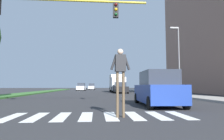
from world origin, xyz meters
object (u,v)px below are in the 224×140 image
Objects in this scene: sedan_distant at (81,87)px; sedan_far_horizon at (92,87)px; suv_crossing at (158,89)px; street_lamp_right at (178,54)px; sedan_midblock at (120,88)px; truck_box_delivery at (117,83)px; pedestrian_performer at (120,71)px.

sedan_far_horizon is at bearing 79.16° from sedan_distant.
suv_crossing is 1.04× the size of sedan_far_horizon.
street_lamp_right reaches higher than suv_crossing.
sedan_far_horizon is at bearing 100.79° from sedan_midblock.
sedan_distant is 10.97m from sedan_far_horizon.
sedan_far_horizon reaches higher than sedan_midblock.
street_lamp_right reaches higher than truck_box_delivery.
sedan_far_horizon is (-10.27, 34.65, -3.78)m from street_lamp_right.
street_lamp_right is 36.34m from sedan_far_horizon.
sedan_midblock is 26.35m from sedan_far_horizon.
street_lamp_right reaches higher than sedan_midblock.
suv_crossing reaches higher than sedan_distant.
sedan_midblock is at bearing 121.31° from street_lamp_right.
street_lamp_right is 1.61× the size of suv_crossing.
suv_crossing is 0.75× the size of truck_box_delivery.
street_lamp_right is 3.01× the size of pedestrian_performer.
sedan_distant is (-7.00, 15.11, 0.03)m from sedan_midblock.
pedestrian_performer is 37.52m from sedan_distant.
truck_box_delivery is at bearing 111.09° from street_lamp_right.
truck_box_delivery is at bearing -76.62° from sedan_far_horizon.
street_lamp_right is 15.92m from pedestrian_performer.
sedan_far_horizon is (2.06, 10.77, 0.01)m from sedan_distant.
sedan_distant is at bearing 96.48° from pedestrian_performer.
street_lamp_right reaches higher than sedan_distant.
sedan_far_horizon is at bearing 96.16° from suv_crossing.
sedan_distant is (-12.33, 23.88, -3.79)m from street_lamp_right.
pedestrian_performer reaches higher than sedan_midblock.
sedan_midblock is at bearing -90.46° from truck_box_delivery.
suv_crossing is (-5.49, -9.58, -3.66)m from street_lamp_right.
truck_box_delivery is at bearing 89.51° from suv_crossing.
suv_crossing is at bearing -90.49° from sedan_midblock.
pedestrian_performer is 0.56× the size of sedan_far_horizon.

